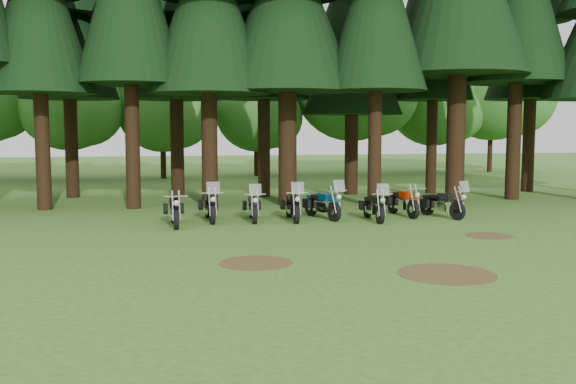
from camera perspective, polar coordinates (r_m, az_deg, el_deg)
The scene contains 19 objects.
ground at distance 18.15m, azimuth 5.63°, elevation -4.62°, with size 120.00×120.00×0.00m, color #386921.
pine_back_4 at distance 32.10m, azimuth 5.76°, elevation 14.63°, with size 4.94×4.94×13.78m.
decid_2 at distance 42.21m, azimuth -18.60°, elevation 7.71°, with size 6.72×6.53×8.40m.
decid_3 at distance 42.23m, azimuth -10.74°, elevation 7.30°, with size 6.12×5.95×7.65m.
decid_4 at distance 43.94m, azimuth -2.46°, elevation 7.14°, with size 5.93×5.76×7.41m.
decid_5 at distance 44.98m, azimuth 6.26°, elevation 9.45°, with size 8.45×8.21×10.56m.
decid_6 at distance 48.49m, azimuth 13.25°, elevation 7.84°, with size 7.06×6.86×8.82m.
decid_7 at distance 50.46m, azimuth 18.18°, elevation 8.78°, with size 8.44×8.20×10.55m.
dirt_patch_0 at distance 15.58m, azimuth -2.86°, elevation -6.30°, with size 1.80×1.80×0.01m, color #4C3D1E.
dirt_patch_1 at distance 20.35m, azimuth 17.44°, elevation -3.73°, with size 1.40×1.40×0.01m, color #4C3D1E.
dirt_patch_2 at distance 14.84m, azimuth 13.92°, elevation -7.07°, with size 2.20×2.20×0.01m, color #4C3D1E.
motorcycle_0 at distance 21.67m, azimuth -10.04°, elevation -1.72°, with size 0.34×2.31×0.94m.
motorcycle_1 at distance 22.61m, azimuth -6.95°, elevation -1.34°, with size 0.44×2.33×1.47m.
motorcycle_2 at distance 22.56m, azimuth -3.13°, elevation -1.39°, with size 0.46×2.21×1.39m.
motorcycle_3 at distance 22.62m, azimuth 0.42°, elevation -1.32°, with size 0.45×2.31×1.45m.
motorcycle_4 at distance 23.05m, azimuth 3.08°, elevation -1.17°, with size 0.95×2.32×1.48m.
motorcycle_5 at distance 22.72m, azimuth 7.63°, elevation -1.37°, with size 0.42×2.23×1.40m.
motorcycle_6 at distance 24.13m, azimuth 10.15°, elevation -0.98°, with size 0.42×2.32×0.94m.
motorcycle_7 at distance 23.99m, azimuth 13.54°, elevation -1.10°, with size 1.01×2.20×1.41m.
Camera 1 is at (-5.24, -17.07, 3.23)m, focal length 40.00 mm.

